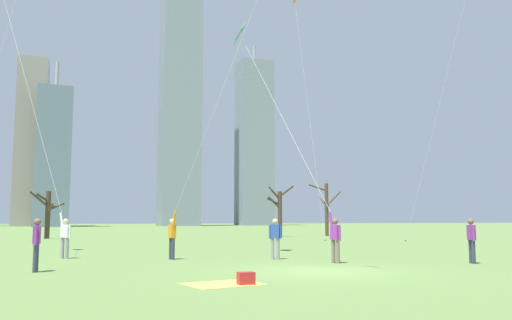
% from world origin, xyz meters
% --- Properties ---
extents(ground_plane, '(400.00, 400.00, 0.00)m').
position_xyz_m(ground_plane, '(0.00, 0.00, 0.00)').
color(ground_plane, '#5B7A3D').
extents(kite_flyer_foreground_right_green, '(2.30, 6.97, 11.13)m').
position_xyz_m(kite_flyer_foreground_right_green, '(1.52, 3.94, 3.01)').
color(kite_flyer_foreground_right_green, '#726656').
rests_on(kite_flyer_foreground_right_green, ground).
extents(kite_flyer_midfield_center_teal, '(4.06, 4.43, 14.07)m').
position_xyz_m(kite_flyer_midfield_center_teal, '(-7.95, 8.84, 2.60)').
color(kite_flyer_midfield_center_teal, gray).
rests_on(kite_flyer_midfield_center_teal, ground).
extents(kite_flyer_midfield_left_yellow, '(2.58, 8.89, 12.07)m').
position_xyz_m(kite_flyer_midfield_left_yellow, '(-3.05, 5.08, 2.69)').
color(kite_flyer_midfield_left_yellow, '#33384C').
rests_on(kite_flyer_midfield_left_yellow, ground).
extents(bystander_strolling_midfield, '(0.29, 0.49, 1.62)m').
position_xyz_m(bystander_strolling_midfield, '(6.52, 0.87, 0.90)').
color(bystander_strolling_midfield, '#33384C').
rests_on(bystander_strolling_midfield, ground).
extents(bystander_watching_nearby, '(0.46, 0.34, 1.62)m').
position_xyz_m(bystander_watching_nearby, '(0.52, 5.14, 0.90)').
color(bystander_watching_nearby, gray).
rests_on(bystander_watching_nearby, ground).
extents(bystander_far_off_by_trees, '(0.22, 0.51, 1.62)m').
position_xyz_m(bystander_far_off_by_trees, '(-8.25, 2.62, 0.90)').
color(bystander_far_off_by_trees, '#33384C').
rests_on(bystander_far_off_by_trees, ground).
extents(distant_kite_low_near_trees_orange, '(1.39, 8.25, 22.60)m').
position_xyz_m(distant_kite_low_near_trees_orange, '(11.85, 28.41, 19.23)').
color(distant_kite_low_near_trees_orange, orange).
rests_on(distant_kite_low_near_trees_orange, ground).
extents(picnic_spot, '(2.06, 1.76, 0.31)m').
position_xyz_m(picnic_spot, '(-3.41, -2.35, 0.09)').
color(picnic_spot, '#D8BF4C').
rests_on(picnic_spot, ground).
extents(bare_tree_leftmost, '(3.03, 2.70, 5.63)m').
position_xyz_m(bare_tree_leftmost, '(16.50, 32.44, 2.85)').
color(bare_tree_leftmost, '#4C3828').
rests_on(bare_tree_leftmost, ground).
extents(bare_tree_rightmost, '(2.83, 1.98, 3.99)m').
position_xyz_m(bare_tree_rightmost, '(-9.13, 33.29, 2.25)').
color(bare_tree_rightmost, '#423326').
rests_on(bare_tree_rightmost, ground).
extents(bare_tree_right_of_center, '(2.36, 1.13, 4.73)m').
position_xyz_m(bare_tree_right_of_center, '(10.92, 30.91, 2.46)').
color(bare_tree_right_of_center, '#423326').
rests_on(bare_tree_right_of_center, ground).
extents(skyline_slender_spire, '(10.03, 9.14, 68.32)m').
position_xyz_m(skyline_slender_spire, '(19.15, 122.77, 34.16)').
color(skyline_slender_spire, gray).
rests_on(skyline_slender_spire, ground).
extents(skyline_mid_tower_left, '(6.92, 11.05, 41.28)m').
position_xyz_m(skyline_mid_tower_left, '(-17.18, 127.45, 20.64)').
color(skyline_mid_tower_left, gray).
rests_on(skyline_mid_tower_left, ground).
extents(skyline_mid_tower_right, '(9.27, 8.37, 52.06)m').
position_xyz_m(skyline_mid_tower_right, '(41.63, 127.57, 23.46)').
color(skyline_mid_tower_right, gray).
rests_on(skyline_mid_tower_right, ground).
extents(skyline_tall_tower, '(7.62, 9.05, 38.09)m').
position_xyz_m(skyline_tall_tower, '(-11.37, 114.24, 15.83)').
color(skyline_tall_tower, slate).
rests_on(skyline_tall_tower, ground).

